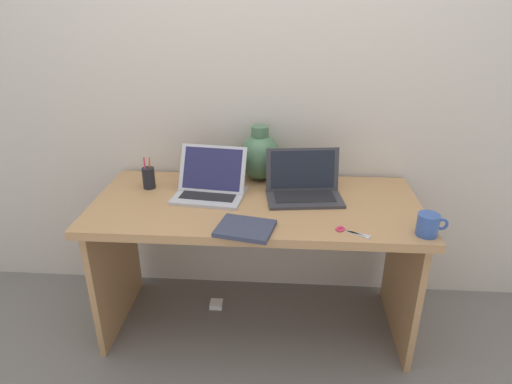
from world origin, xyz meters
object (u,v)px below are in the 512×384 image
object	(u,v)px
green_vase	(260,156)
scissors	(347,231)
coffee_mug	(428,225)
pen_cup	(149,178)
notebook_stack	(245,228)
laptop_left	(211,183)
laptop_right	(304,185)
power_brick	(216,304)

from	to	relation	value
green_vase	scissors	size ratio (longest dim) A/B	2.06
coffee_mug	pen_cup	bearing A→B (deg)	162.81
notebook_stack	coffee_mug	size ratio (longest dim) A/B	1.81
green_vase	pen_cup	world-z (taller)	green_vase
laptop_left	laptop_right	size ratio (longest dim) A/B	0.94
coffee_mug	power_brick	xyz separation A→B (m)	(-0.96, 0.39, -0.76)
laptop_left	notebook_stack	size ratio (longest dim) A/B	1.56
power_brick	laptop_right	bearing A→B (deg)	-5.04
notebook_stack	scissors	world-z (taller)	notebook_stack
power_brick	coffee_mug	bearing A→B (deg)	-22.09
notebook_stack	laptop_left	bearing A→B (deg)	119.62
green_vase	scissors	bearing A→B (deg)	-54.23
laptop_left	coffee_mug	bearing A→B (deg)	-19.61
laptop_left	power_brick	xyz separation A→B (m)	(-0.01, 0.05, -0.77)
laptop_left	power_brick	size ratio (longest dim) A/B	5.10
laptop_right	power_brick	world-z (taller)	laptop_right
pen_cup	scissors	bearing A→B (deg)	-22.28
pen_cup	coffee_mug	bearing A→B (deg)	-17.19
laptop_right	notebook_stack	distance (m)	0.44
green_vase	coffee_mug	xyz separation A→B (m)	(0.72, -0.56, -0.08)
notebook_stack	scissors	xyz separation A→B (m)	(0.42, 0.02, -0.01)
notebook_stack	scissors	distance (m)	0.42
green_vase	scissors	xyz separation A→B (m)	(0.40, -0.55, -0.12)
power_brick	green_vase	bearing A→B (deg)	35.37
laptop_left	power_brick	bearing A→B (deg)	100.85
coffee_mug	green_vase	bearing A→B (deg)	142.36
laptop_right	notebook_stack	bearing A→B (deg)	-124.65
power_brick	laptop_left	bearing A→B (deg)	-79.15
notebook_stack	power_brick	distance (m)	0.86
pen_cup	scissors	world-z (taller)	pen_cup
laptop_right	coffee_mug	bearing A→B (deg)	-35.04
coffee_mug	scissors	size ratio (longest dim) A/B	0.90
coffee_mug	scissors	bearing A→B (deg)	179.10
coffee_mug	laptop_right	bearing A→B (deg)	144.96
laptop_right	pen_cup	world-z (taller)	laptop_right
pen_cup	power_brick	xyz separation A→B (m)	(0.32, -0.01, -0.77)
laptop_right	power_brick	size ratio (longest dim) A/B	5.41
scissors	green_vase	bearing A→B (deg)	125.77
laptop_right	power_brick	bearing A→B (deg)	174.96
power_brick	pen_cup	bearing A→B (deg)	178.96
scissors	laptop_left	bearing A→B (deg)	151.93
green_vase	pen_cup	xyz separation A→B (m)	(-0.55, -0.16, -0.07)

